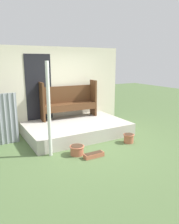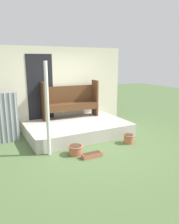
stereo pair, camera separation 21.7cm
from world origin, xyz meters
The scene contains 8 objects.
ground_plane centered at (0.00, 0.00, 0.00)m, with size 24.00×24.00×0.00m, color #516B3D.
porch_slab centered at (0.09, 0.94, 0.18)m, with size 2.95×1.88×0.36m.
house_wall centered at (0.05, 1.91, 1.30)m, with size 4.15×0.08×2.60m.
support_post centered at (-1.10, -0.09, 1.09)m, with size 0.08×0.08×2.18m.
bench centered at (0.17, 1.65, 0.95)m, with size 1.82×0.49×1.18m.
flower_pot_left centered at (-0.54, -0.37, 0.12)m, with size 0.35×0.35×0.23m.
flower_pot_middle centered at (1.02, -0.36, 0.13)m, with size 0.30×0.30×0.25m.
planter_box_rect centered at (-0.27, -0.68, 0.05)m, with size 0.48×0.16×0.11m.
Camera 1 is at (-2.66, -4.70, 2.18)m, focal length 35.00 mm.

